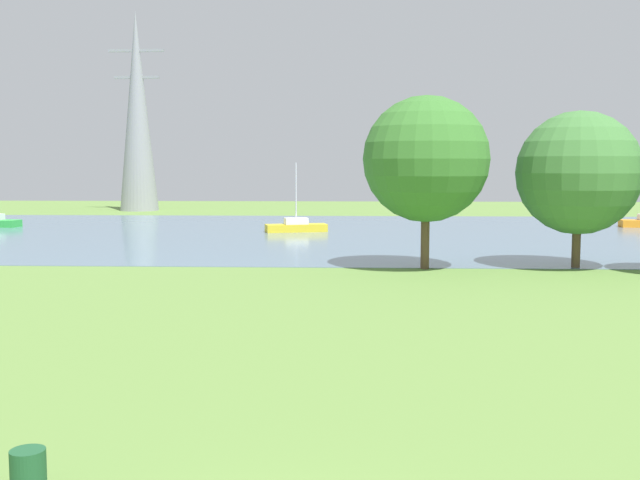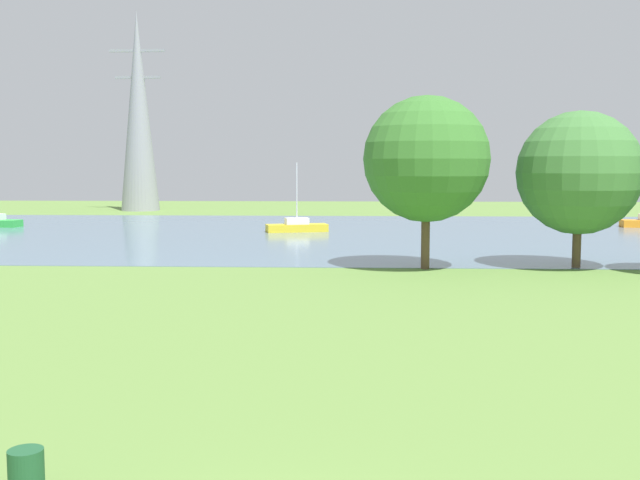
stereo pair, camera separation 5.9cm
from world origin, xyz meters
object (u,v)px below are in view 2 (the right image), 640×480
sailboat_yellow (297,226)px  litter_bin (26,474)px  electricity_pylon (138,111)px  tree_west_far (426,159)px  tree_west_near (579,173)px

sailboat_yellow → litter_bin: bearing=-90.6°
sailboat_yellow → electricity_pylon: electricity_pylon is taller
sailboat_yellow → tree_west_far: bearing=-68.8°
tree_west_far → electricity_pylon: bearing=120.3°
sailboat_yellow → tree_west_far: size_ratio=0.62×
litter_bin → tree_west_far: (8.72, 27.56, 5.17)m
tree_west_far → litter_bin: bearing=-107.6°
litter_bin → electricity_pylon: (-19.86, 76.48, 11.01)m
tree_west_far → electricity_pylon: size_ratio=0.38×
sailboat_yellow → electricity_pylon: size_ratio=0.24×
litter_bin → sailboat_yellow: bearing=89.4°
tree_west_far → tree_west_near: 7.87m
tree_west_near → sailboat_yellow: bearing=128.1°
litter_bin → tree_west_far: 29.36m
tree_west_far → tree_west_near: bearing=5.5°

